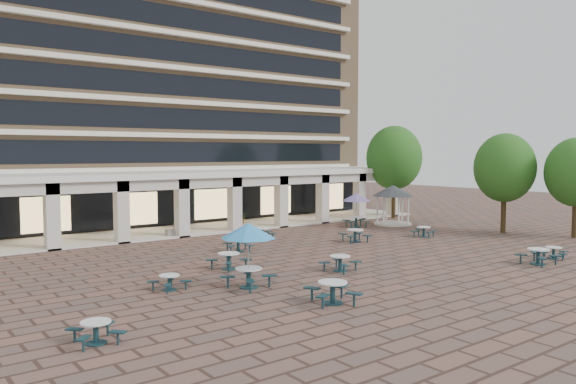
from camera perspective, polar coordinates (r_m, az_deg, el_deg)
name	(u,v)px	position (r m, az deg, el deg)	size (l,w,h in m)	color
ground	(325,261)	(30.07, 3.78, -7.02)	(120.00, 120.00, 0.00)	brown
apartment_building	(134,74)	(51.94, -15.37, 11.45)	(40.00, 15.50, 25.20)	#9E7E59
retail_arcade	(193,190)	(41.89, -9.64, 0.19)	(42.00, 6.60, 4.40)	white
picnic_table_0	(96,330)	(18.32, -18.94, -13.14)	(1.59, 1.59, 0.69)	#13333A
picnic_table_1	(333,290)	(21.76, 4.55, -9.93)	(2.30, 2.30, 0.85)	#13333A
picnic_table_2	(538,255)	(31.77, 24.07, -5.87)	(1.92, 1.92, 0.82)	#13333A
picnic_table_3	(554,252)	(33.82, 25.37, -5.51)	(1.76, 1.76, 0.64)	#13333A
picnic_table_4	(248,233)	(23.86, -4.04, -4.21)	(2.38, 2.38, 2.75)	#13333A
picnic_table_5	(340,262)	(27.58, 5.31, -7.08)	(1.98, 1.98, 0.76)	#13333A
picnic_table_7	(355,234)	(36.51, 6.83, -4.31)	(2.16, 2.16, 0.81)	#13333A
picnic_table_8	(169,281)	(24.25, -11.96, -8.84)	(1.67, 1.67, 0.65)	#13333A
picnic_table_9	(229,259)	(28.05, -6.04, -6.83)	(2.09, 2.09, 0.81)	#13333A
picnic_table_10	(262,233)	(37.31, -2.63, -4.14)	(2.09, 2.09, 0.77)	#13333A
picnic_table_11	(356,198)	(43.63, 6.95, -0.65)	(2.27, 2.27, 2.62)	#13333A
picnic_table_12	(238,244)	(32.85, -5.07, -5.30)	(2.00, 2.00, 0.74)	#13333A
picnic_table_13	(424,231)	(39.52, 13.62, -3.85)	(1.91, 1.91, 0.70)	#13333A
gazebo	(393,195)	(45.60, 10.62, -0.32)	(3.37, 3.37, 3.14)	beige
tree_east_a	(505,168)	(43.02, 21.15, 2.29)	(4.29, 4.29, 7.14)	#41301A
tree_east_b	(576,172)	(42.46, 27.25, 1.78)	(4.07, 4.07, 6.79)	#41301A
tree_east_c	(394,158)	(50.16, 10.73, 3.43)	(4.87, 4.87, 8.12)	#41301A
planter_left	(177,230)	(39.43, -11.25, -3.76)	(1.50, 0.60, 1.21)	gray
planter_right	(242,223)	(42.04, -4.66, -3.14)	(1.50, 0.77, 1.28)	gray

